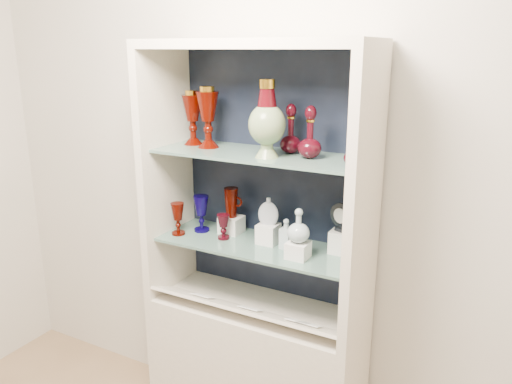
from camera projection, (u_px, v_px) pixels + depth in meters
The scene contains 31 objects.
wall_back at pixel (278, 160), 2.33m from camera, with size 3.50×0.02×2.80m, color beige.
cabinet_base at pixel (256, 374), 2.43m from camera, with size 1.00×0.40×0.75m, color beige.
cabinet_back_panel at pixel (275, 177), 2.33m from camera, with size 0.98×0.02×1.15m, color black.
cabinet_side_left at pixel (167, 174), 2.38m from camera, with size 0.04×0.40×1.15m, color beige.
cabinet_side_right at pixel (364, 202), 1.95m from camera, with size 0.04×0.40×1.15m, color beige.
cabinet_top_cap at pixel (256, 44), 2.00m from camera, with size 1.00×0.40×0.04m, color beige.
shelf_lower at pixel (258, 245), 2.26m from camera, with size 0.92×0.34×0.01m, color slate.
shelf_upper at pixel (258, 154), 2.15m from camera, with size 0.92×0.34×0.01m, color slate.
label_ledge at pixel (244, 310), 2.22m from camera, with size 0.92×0.18×0.01m, color beige.
label_card_0 at pixel (309, 324), 2.08m from camera, with size 0.10×0.07×0.00m, color white.
label_card_1 at pixel (203, 296), 2.32m from camera, with size 0.10×0.07×0.00m, color white.
label_card_2 at pixel (250, 308), 2.21m from camera, with size 0.10×0.07×0.00m, color white.
label_card_3 at pixel (298, 321), 2.10m from camera, with size 0.10×0.07×0.00m, color white.
pedestal_lamp_left at pixel (208, 117), 2.23m from camera, with size 0.10×0.10×0.27m, color #400800, non-canonical shape.
pedestal_lamp_right at pixel (193, 118), 2.31m from camera, with size 0.10×0.10×0.25m, color #400800, non-canonical shape.
enamel_urn at pixel (267, 119), 2.02m from camera, with size 0.15×0.15×0.32m, color #134D23, non-canonical shape.
ruby_decanter_a at pixel (291, 126), 2.10m from camera, with size 0.09×0.09×0.24m, color #38070F, non-canonical shape.
ruby_decanter_b at pixel (310, 131), 2.01m from camera, with size 0.10×0.10×0.23m, color #38070F, non-canonical shape.
lidded_bowl at pixel (354, 154), 1.89m from camera, with size 0.08×0.08×0.09m, color #38070F, non-canonical shape.
cobalt_goblet at pixel (201, 214), 2.40m from camera, with size 0.07×0.07×0.18m, color #080046, non-canonical shape.
ruby_goblet_tall at pixel (178, 219), 2.36m from camera, with size 0.06×0.06×0.15m, color #400800, non-canonical shape.
ruby_goblet_small at pixel (223, 227), 2.31m from camera, with size 0.06×0.06×0.12m, color #38070F, non-canonical shape.
riser_ruby_pitcher at pixel (231, 225), 2.39m from camera, with size 0.10×0.10×0.08m, color silver.
ruby_pitcher at pixel (231, 203), 2.36m from camera, with size 0.11×0.07×0.14m, color #400800, non-canonical shape.
clear_square_bottle at pixel (286, 234), 2.19m from camera, with size 0.05×0.05×0.14m, color #9FB4B9, non-canonical shape.
riser_flat_flask at pixel (268, 234), 2.26m from camera, with size 0.09×0.09×0.09m, color silver.
flat_flask at pixel (268, 211), 2.23m from camera, with size 0.09×0.04×0.13m, color #AEB7C2, non-canonical shape.
riser_clear_round_decanter at pixel (298, 250), 2.10m from camera, with size 0.09×0.09×0.07m, color silver.
clear_round_decanter at pixel (299, 226), 2.07m from camera, with size 0.09×0.09×0.14m, color #9FB4B9, non-canonical shape.
riser_cameo_medallion at pixel (340, 242), 2.15m from camera, with size 0.08×0.08×0.10m, color silver.
cameo_medallion at pixel (341, 217), 2.12m from camera, with size 0.11×0.04×0.13m, color black, non-canonical shape.
Camera 1 is at (0.98, -0.32, 1.90)m, focal length 35.00 mm.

